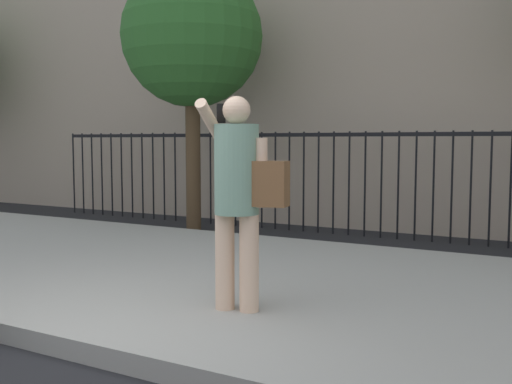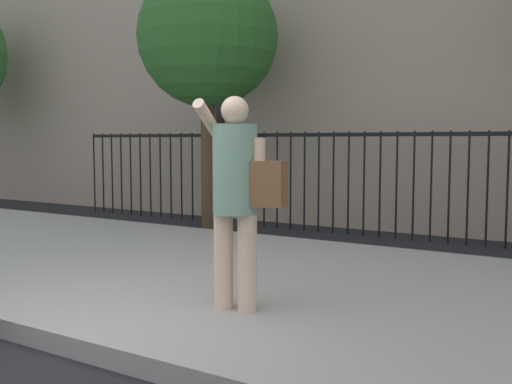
{
  "view_description": "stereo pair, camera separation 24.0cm",
  "coord_description": "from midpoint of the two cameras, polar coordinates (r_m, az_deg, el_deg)",
  "views": [
    {
      "loc": [
        3.09,
        -2.72,
        1.46
      ],
      "look_at": [
        0.75,
        1.43,
        1.05
      ],
      "focal_mm": 41.66,
      "sensor_mm": 36.0,
      "label": 1
    },
    {
      "loc": [
        3.29,
        -2.6,
        1.46
      ],
      "look_at": [
        0.75,
        1.43,
        1.05
      ],
      "focal_mm": 41.66,
      "sensor_mm": 36.0,
      "label": 2
    }
  ],
  "objects": [
    {
      "name": "ground_plane",
      "position": [
        4.4,
        -20.25,
        -14.7
      ],
      "size": [
        60.0,
        60.0,
        0.0
      ],
      "primitive_type": "plane",
      "color": "black"
    },
    {
      "name": "sidewalk",
      "position": [
        5.98,
        -3.83,
        -8.43
      ],
      "size": [
        28.0,
        4.4,
        0.15
      ],
      "primitive_type": "cube",
      "color": "#9E9B93",
      "rests_on": "ground"
    },
    {
      "name": "iron_fence",
      "position": [
        9.15,
        8.94,
        2.16
      ],
      "size": [
        12.03,
        0.04,
        1.6
      ],
      "color": "black",
      "rests_on": "ground"
    },
    {
      "name": "pedestrian_on_phone",
      "position": [
        4.51,
        -3.07,
        0.43
      ],
      "size": [
        0.69,
        0.49,
        1.64
      ],
      "color": "beige",
      "rests_on": "sidewalk"
    },
    {
      "name": "street_tree_near",
      "position": [
        9.76,
        -6.89,
        14.51
      ],
      "size": [
        2.24,
        2.24,
        4.22
      ],
      "color": "#4C3823",
      "rests_on": "ground"
    }
  ]
}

